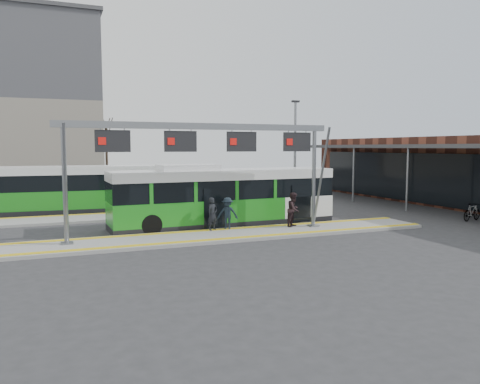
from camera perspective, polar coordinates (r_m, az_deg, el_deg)
The scene contains 15 objects.
ground at distance 22.10m, azimuth -3.14°, elevation -5.57°, with size 120.00×120.00×0.00m, color #2D2D30.
platform_main at distance 22.09m, azimuth -3.14°, elevation -5.38°, with size 22.00×3.00×0.15m, color gray.
platform_second at distance 29.02m, azimuth -15.76°, elevation -2.97°, with size 20.00×3.00×0.15m, color gray.
tactile_main at distance 22.07m, azimuth -3.14°, elevation -5.17°, with size 22.00×2.65×0.02m.
tactile_second at distance 30.14m, azimuth -16.00°, elevation -2.50°, with size 20.00×0.35×0.02m.
gantry at distance 21.83m, azimuth -4.28°, elevation 5.63°, with size 13.00×1.68×5.20m.
hero_bus at distance 25.20m, azimuth -2.00°, elevation -0.68°, with size 12.24×3.02×3.34m.
bg_bus_green at distance 32.14m, azimuth -21.32°, elevation 0.21°, with size 12.20×3.30×3.02m.
passenger_a at distance 23.06m, azimuth -3.36°, elevation -2.69°, with size 0.59×0.39×1.63m, color black.
passenger_b at distance 24.30m, azimuth 6.57°, elevation -2.13°, with size 0.86×0.67×1.77m, color black.
passenger_c at distance 23.32m, azimuth -1.54°, elevation -2.62°, with size 1.03×0.59×1.60m, color black.
bicycle_d at distance 30.09m, azimuth 26.43°, elevation -2.20°, with size 0.48×1.70×1.02m, color gray.
tree_left at distance 53.16m, azimuth -19.38°, elevation 7.01°, with size 1.40×1.40×7.82m.
tree_mid at distance 55.48m, azimuth -16.02°, elevation 7.03°, with size 1.40×1.40×7.82m.
lamp_east at distance 31.18m, azimuth 6.72°, elevation 4.79°, with size 0.50×0.25×7.28m.
Camera 1 is at (-6.87, -20.58, 4.24)m, focal length 35.00 mm.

